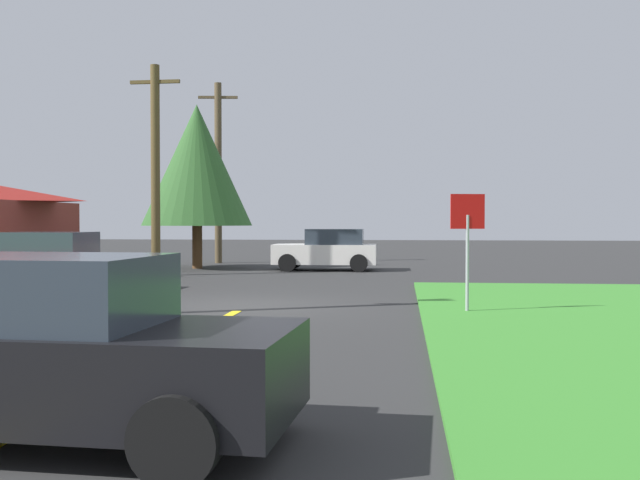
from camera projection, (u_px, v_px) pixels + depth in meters
ground_plane at (247, 306)px, 16.79m from camera, size 120.00×120.00×0.00m
lane_stripe_center at (108, 381)px, 8.84m from camera, size 0.20×14.00×0.01m
stop_sign at (467, 230)px, 15.20m from camera, size 0.70×0.19×2.48m
car_behind_on_main_road at (45, 350)px, 6.40m from camera, size 4.29×2.13×1.62m
parked_car_near_building at (58, 261)px, 20.64m from camera, size 4.22×2.22×1.62m
car_approaching_junction at (328, 250)px, 29.00m from camera, size 4.03×2.17×1.62m
utility_pole_mid at (155, 168)px, 26.11m from camera, size 1.80×0.32×7.41m
utility_pole_far at (218, 171)px, 34.01m from camera, size 1.80×0.36×8.26m
oak_tree_left at (197, 165)px, 30.12m from camera, size 4.47×4.47×6.66m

